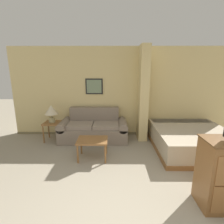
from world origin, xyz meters
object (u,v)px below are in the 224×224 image
(coffee_table, at_px, (92,142))
(bed, at_px, (191,139))
(table_lamp, at_px, (51,111))
(couch, at_px, (94,129))

(coffee_table, xyz_separation_m, bed, (2.41, 0.50, -0.13))
(bed, bearing_deg, table_lamp, 171.63)
(table_lamp, bearing_deg, coffee_table, -39.99)
(table_lamp, distance_m, bed, 3.74)
(table_lamp, bearing_deg, bed, -8.37)
(couch, distance_m, coffee_table, 1.12)
(couch, height_order, bed, couch)
(couch, distance_m, table_lamp, 1.27)
(table_lamp, height_order, bed, table_lamp)
(couch, xyz_separation_m, bed, (2.51, -0.61, -0.05))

